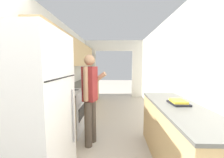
% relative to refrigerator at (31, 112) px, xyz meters
% --- Properties ---
extents(wall_left, '(0.38, 7.58, 2.50)m').
position_rel_refrigerator_xyz_m(wall_left, '(-0.32, 1.87, 0.58)').
color(wall_left, silver).
rests_on(wall_left, ground_plane).
extents(wall_right, '(0.06, 7.58, 2.50)m').
position_rel_refrigerator_xyz_m(wall_right, '(2.17, 1.41, 0.35)').
color(wall_right, silver).
rests_on(wall_right, ground_plane).
extents(wall_far_with_doorway, '(2.92, 0.06, 2.50)m').
position_rel_refrigerator_xyz_m(wall_far_with_doorway, '(0.88, 4.63, 0.54)').
color(wall_far_with_doorway, silver).
rests_on(wall_far_with_doorway, ground_plane).
extents(counter_left, '(0.62, 4.05, 0.88)m').
position_rel_refrigerator_xyz_m(counter_left, '(-0.08, 2.72, -0.46)').
color(counter_left, tan).
rests_on(counter_left, ground_plane).
extents(counter_right, '(0.62, 1.81, 0.88)m').
position_rel_refrigerator_xyz_m(counter_right, '(1.84, 0.36, -0.46)').
color(counter_right, tan).
rests_on(counter_right, ground_plane).
extents(refrigerator, '(0.78, 0.83, 1.80)m').
position_rel_refrigerator_xyz_m(refrigerator, '(0.00, 0.00, 0.00)').
color(refrigerator, white).
rests_on(refrigerator, ground_plane).
extents(range_oven, '(0.66, 0.79, 1.02)m').
position_rel_refrigerator_xyz_m(range_oven, '(-0.07, 1.34, -0.46)').
color(range_oven, '#B7B7BC').
rests_on(range_oven, ground_plane).
extents(person, '(0.52, 0.44, 1.61)m').
position_rel_refrigerator_xyz_m(person, '(0.51, 0.89, -0.04)').
color(person, '#4C4238').
rests_on(person, ground_plane).
extents(book_stack, '(0.24, 0.30, 0.06)m').
position_rel_refrigerator_xyz_m(book_stack, '(1.85, 0.45, 0.01)').
color(book_stack, black).
rests_on(book_stack, counter_right).
extents(knife, '(0.09, 0.33, 0.02)m').
position_rel_refrigerator_xyz_m(knife, '(-0.12, 1.88, -0.01)').
color(knife, '#B7B7BC').
rests_on(knife, counter_left).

